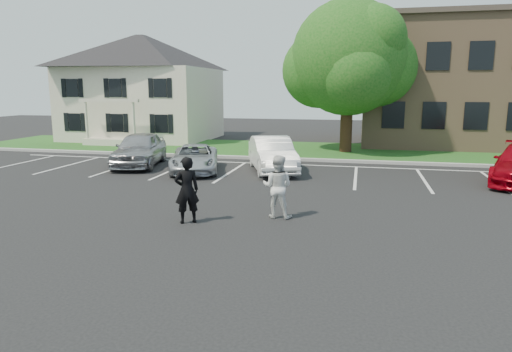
{
  "coord_description": "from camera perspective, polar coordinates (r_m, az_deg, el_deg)",
  "views": [
    {
      "loc": [
        2.94,
        -11.76,
        3.77
      ],
      "look_at": [
        0.0,
        1.0,
        1.25
      ],
      "focal_mm": 32.0,
      "sensor_mm": 36.0,
      "label": 1
    }
  ],
  "objects": [
    {
      "name": "man_white_shirt",
      "position": [
        13.42,
        2.69,
        -1.33
      ],
      "size": [
        0.95,
        0.77,
        1.86
      ],
      "primitive_type": "imported",
      "rotation": [
        0.0,
        0.0,
        3.07
      ],
      "color": "silver",
      "rests_on": "ground"
    },
    {
      "name": "grass_strip",
      "position": [
        28.17,
        6.87,
        3.21
      ],
      "size": [
        44.0,
        8.0,
        0.08
      ],
      "primitive_type": "cube",
      "color": "#164B14",
      "rests_on": "ground"
    },
    {
      "name": "curb",
      "position": [
        24.23,
        5.85,
        2.06
      ],
      "size": [
        40.0,
        0.3,
        0.15
      ],
      "primitive_type": "cube",
      "color": "#969691",
      "rests_on": "ground"
    },
    {
      "name": "stall_lines",
      "position": [
        21.11,
        8.58,
        0.5
      ],
      "size": [
        34.0,
        5.36,
        0.01
      ],
      "color": "silver",
      "rests_on": "ground"
    },
    {
      "name": "car_silver_minivan",
      "position": [
        21.1,
        -7.68,
        2.2
      ],
      "size": [
        3.29,
        4.86,
        1.24
      ],
      "primitive_type": "imported",
      "rotation": [
        0.0,
        0.0,
        0.3
      ],
      "color": "#B6B9BE",
      "rests_on": "ground"
    },
    {
      "name": "man_black_suit",
      "position": [
        13.0,
        -8.64,
        -1.75
      ],
      "size": [
        0.83,
        0.76,
        1.91
      ],
      "primitive_type": "imported",
      "rotation": [
        0.0,
        0.0,
        3.71
      ],
      "color": "black",
      "rests_on": "ground"
    },
    {
      "name": "car_white_sedan",
      "position": [
        21.01,
        2.04,
        2.73
      ],
      "size": [
        3.25,
        5.08,
        1.58
      ],
      "primitive_type": "imported",
      "rotation": [
        0.0,
        0.0,
        0.36
      ],
      "color": "white",
      "rests_on": "ground"
    },
    {
      "name": "tree",
      "position": [
        27.6,
        11.7,
        13.96
      ],
      "size": [
        7.8,
        7.2,
        8.8
      ],
      "color": "black",
      "rests_on": "ground"
    },
    {
      "name": "ground_plane",
      "position": [
        12.7,
        -1.02,
        -6.38
      ],
      "size": [
        90.0,
        90.0,
        0.0
      ],
      "primitive_type": "plane",
      "color": "black",
      "rests_on": "ground"
    },
    {
      "name": "house",
      "position": [
        35.51,
        -13.95,
        10.68
      ],
      "size": [
        10.3,
        9.22,
        7.6
      ],
      "color": "beige",
      "rests_on": "ground"
    },
    {
      "name": "car_silver_west",
      "position": [
        23.23,
        -14.35,
        3.29
      ],
      "size": [
        2.96,
        5.19,
        1.67
      ],
      "primitive_type": "imported",
      "rotation": [
        0.0,
        0.0,
        0.21
      ],
      "color": "#A7A7AC",
      "rests_on": "ground"
    }
  ]
}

